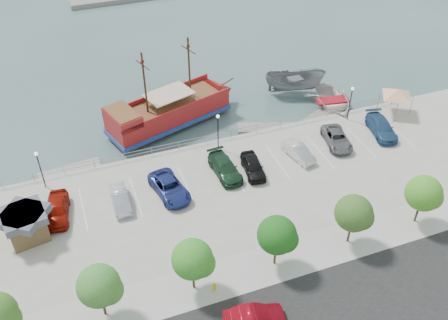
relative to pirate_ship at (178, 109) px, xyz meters
name	(u,v)px	position (x,y,z in m)	size (l,w,h in m)	color
ground	(240,193)	(2.24, -14.33, -1.78)	(160.00, 160.00, 0.00)	#375150
street	(320,318)	(2.24, -30.33, -0.77)	(100.00, 8.00, 0.04)	black
sidewalk	(285,260)	(2.24, -24.33, -0.77)	(100.00, 4.00, 0.05)	#A19F9A
seawall_railing	(214,137)	(2.24, -6.53, -0.26)	(50.00, 0.06, 1.00)	gray
pirate_ship	(178,109)	(0.00, 0.00, 0.00)	(17.19, 9.32, 10.65)	maroon
patrol_boat	(295,84)	(15.82, 0.99, -0.30)	(2.88, 7.65, 2.96)	slate
speedboat	(332,102)	(18.67, -3.72, -0.98)	(5.53, 7.74, 1.60)	silver
dock_west	(70,171)	(-13.25, -5.13, -1.60)	(6.35, 1.82, 0.36)	gray
dock_mid	(266,128)	(9.13, -5.13, -1.60)	(6.60, 1.88, 0.38)	gray
dock_east	(325,115)	(16.99, -5.13, -1.56)	(7.77, 2.22, 0.44)	gray
shed	(26,224)	(-17.61, -14.08, 0.73)	(4.00, 4.00, 2.85)	brown
canopy_tent	(398,89)	(24.15, -8.38, 2.36)	(5.26, 5.26, 3.62)	slate
street_sedan	(255,317)	(-2.55, -28.97, -0.04)	(1.58, 4.54, 1.50)	maroon
fire_hydrant	(214,287)	(-4.32, -25.13, -0.37)	(0.27, 0.27, 0.77)	#D6BD02
lamp_post_left	(39,163)	(-15.76, -7.83, 2.16)	(0.36, 0.36, 4.28)	black
lamp_post_mid	(218,126)	(2.24, -7.83, 2.16)	(0.36, 0.36, 4.28)	black
lamp_post_right	(351,98)	(18.24, -7.83, 2.16)	(0.36, 0.36, 4.28)	black
tree_b	(101,287)	(-12.61, -24.40, 2.51)	(3.30, 3.20, 5.00)	#473321
tree_c	(195,260)	(-5.61, -24.40, 2.51)	(3.30, 3.20, 5.00)	#473321
tree_d	(279,236)	(1.39, -24.40, 2.51)	(3.30, 3.20, 5.00)	#473321
tree_e	(355,214)	(8.39, -24.40, 2.51)	(3.30, 3.20, 5.00)	#473321
tree_f	(425,194)	(15.39, -24.40, 2.51)	(3.30, 3.20, 5.00)	#473321
parked_car_a	(57,209)	(-14.96, -12.42, 0.05)	(1.98, 4.92, 1.68)	maroon
parked_car_b	(120,199)	(-9.33, -12.91, -0.07)	(1.51, 4.32, 1.42)	silver
parked_car_c	(170,188)	(-4.58, -13.03, -0.01)	(2.56, 5.54, 1.54)	navy
parked_car_d	(225,168)	(1.43, -12.09, -0.01)	(2.16, 5.32, 1.54)	#1B3B25
parked_car_e	(253,166)	(4.17, -12.82, -0.01)	(1.82, 4.53, 1.54)	black
parked_car_f	(298,152)	(9.59, -12.23, -0.07)	(1.50, 4.30, 1.42)	silver
parked_car_g	(337,139)	(14.56, -11.59, -0.08)	(2.34, 5.07, 1.41)	#5F5F62
parked_car_h	(381,127)	(20.24, -11.55, 0.01)	(2.22, 5.45, 1.58)	navy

